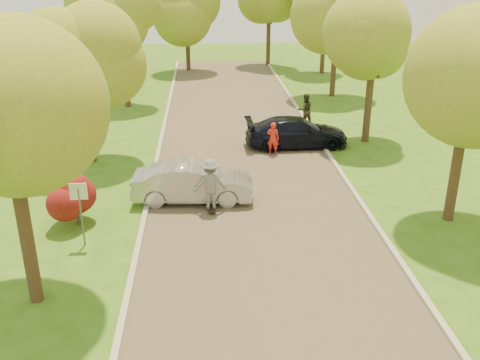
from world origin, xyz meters
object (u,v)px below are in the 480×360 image
object	(u,v)px
skateboarder	(210,184)
person_striped	(273,139)
dark_sedan	(297,132)
street_sign	(80,201)
silver_sedan	(193,182)
longboard	(211,208)
person_olive	(305,110)

from	to	relation	value
skateboarder	person_striped	size ratio (longest dim) A/B	1.20
dark_sedan	skateboarder	distance (m)	8.38
street_sign	dark_sedan	distance (m)	12.78
silver_sedan	skateboarder	world-z (taller)	skateboarder
silver_sedan	skateboarder	xyz separation A→B (m)	(0.65, -0.93, 0.32)
silver_sedan	longboard	size ratio (longest dim) A/B	4.61
street_sign	skateboarder	xyz separation A→B (m)	(4.15, 2.34, -0.49)
street_sign	person_olive	bearing A→B (deg)	53.51
longboard	skateboarder	world-z (taller)	skateboarder
silver_sedan	person_striped	world-z (taller)	person_striped
silver_sedan	longboard	xyz separation A→B (m)	(0.65, -0.93, -0.65)
street_sign	dark_sedan	size ratio (longest dim) A/B	0.43
skateboarder	person_olive	distance (m)	11.96
street_sign	silver_sedan	distance (m)	4.85
dark_sedan	longboard	distance (m)	8.40
longboard	skateboarder	distance (m)	0.96
silver_sedan	dark_sedan	size ratio (longest dim) A/B	0.91
longboard	person_striped	bearing A→B (deg)	-122.82
person_olive	silver_sedan	bearing A→B (deg)	45.45
dark_sedan	skateboarder	xyz separation A→B (m)	(-4.39, -7.13, 0.34)
street_sign	silver_sedan	size ratio (longest dim) A/B	0.48
dark_sedan	skateboarder	bearing A→B (deg)	146.85
person_striped	street_sign	bearing A→B (deg)	68.59
skateboarder	person_olive	world-z (taller)	skateboarder
street_sign	person_striped	size ratio (longest dim) A/B	1.38
longboard	dark_sedan	bearing A→B (deg)	-127.37
longboard	person_striped	world-z (taller)	person_striped
silver_sedan	skateboarder	distance (m)	1.17
dark_sedan	longboard	xyz separation A→B (m)	(-4.39, -7.13, -0.63)
person_striped	person_olive	size ratio (longest dim) A/B	0.87
street_sign	silver_sedan	xyz separation A→B (m)	(3.50, 3.26, -0.81)
person_olive	street_sign	bearing A→B (deg)	41.08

